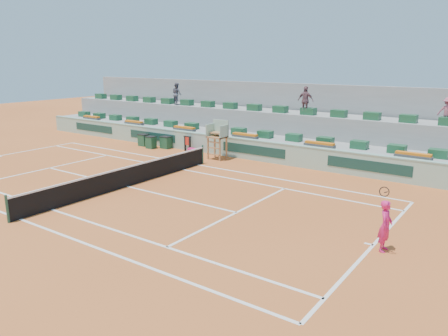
{
  "coord_description": "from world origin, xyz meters",
  "views": [
    {
      "loc": [
        15.63,
        -13.85,
        6.02
      ],
      "look_at": [
        4.0,
        2.5,
        1.0
      ],
      "focal_mm": 35.0,
      "sensor_mm": 36.0,
      "label": 1
    }
  ],
  "objects_px": {
    "umpire_chair": "(218,134)",
    "drink_cooler_a": "(166,142)",
    "player_bag": "(193,151)",
    "tennis_player": "(385,226)"
  },
  "relations": [
    {
      "from": "player_bag",
      "to": "tennis_player",
      "type": "distance_m",
      "value": 16.54
    },
    {
      "from": "drink_cooler_a",
      "to": "umpire_chair",
      "type": "bearing_deg",
      "value": -6.4
    },
    {
      "from": "umpire_chair",
      "to": "drink_cooler_a",
      "type": "relative_size",
      "value": 2.86
    },
    {
      "from": "umpire_chair",
      "to": "drink_cooler_a",
      "type": "distance_m",
      "value": 5.04
    },
    {
      "from": "player_bag",
      "to": "drink_cooler_a",
      "type": "xyz_separation_m",
      "value": [
        -2.68,
        0.28,
        0.25
      ]
    },
    {
      "from": "umpire_chair",
      "to": "player_bag",
      "type": "bearing_deg",
      "value": 173.19
    },
    {
      "from": "umpire_chair",
      "to": "drink_cooler_a",
      "type": "bearing_deg",
      "value": 173.6
    },
    {
      "from": "umpire_chair",
      "to": "drink_cooler_a",
      "type": "height_order",
      "value": "umpire_chair"
    },
    {
      "from": "player_bag",
      "to": "drink_cooler_a",
      "type": "relative_size",
      "value": 0.92
    },
    {
      "from": "drink_cooler_a",
      "to": "tennis_player",
      "type": "height_order",
      "value": "tennis_player"
    }
  ]
}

